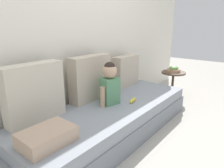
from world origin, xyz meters
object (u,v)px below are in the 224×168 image
at_px(toddler, 110,83).
at_px(side_table, 173,78).
at_px(throw_pillow_left, 34,93).
at_px(fruit_bowl, 174,69).
at_px(folded_blanket, 47,137).
at_px(couch, 111,120).
at_px(banana, 133,100).
at_px(throw_pillow_center, 90,78).
at_px(throw_pillow_right, 126,71).

xyz_separation_m(toddler, side_table, (1.55, -0.12, -0.24)).
distance_m(throw_pillow_left, fruit_bowl, 2.36).
xyz_separation_m(throw_pillow_left, fruit_bowl, (2.32, -0.40, -0.12)).
xyz_separation_m(toddler, fruit_bowl, (1.55, -0.12, -0.09)).
bearing_deg(folded_blanket, toddler, 9.29).
relative_size(couch, toddler, 4.82).
bearing_deg(couch, fruit_bowl, -2.73).
height_order(banana, folded_blanket, folded_blanket).
bearing_deg(throw_pillow_left, throw_pillow_center, 0.00).
height_order(side_table, fruit_bowl, fruit_bowl).
bearing_deg(throw_pillow_right, banana, -136.86).
xyz_separation_m(banana, fruit_bowl, (1.34, 0.06, 0.14)).
relative_size(couch, throw_pillow_right, 5.05).
bearing_deg(throw_pillow_center, side_table, -13.96).
distance_m(toddler, banana, 0.36).
xyz_separation_m(throw_pillow_left, throw_pillow_right, (1.47, 0.00, -0.05)).
bearing_deg(banana, fruit_bowl, 2.44).
bearing_deg(folded_blanket, couch, 6.61).
bearing_deg(throw_pillow_right, fruit_bowl, -24.80).
bearing_deg(side_table, throw_pillow_right, 155.20).
xyz_separation_m(throw_pillow_center, throw_pillow_right, (0.73, 0.00, -0.04)).
relative_size(banana, side_table, 0.36).
bearing_deg(toddler, side_table, -4.59).
height_order(throw_pillow_right, folded_blanket, throw_pillow_right).
relative_size(throw_pillow_left, fruit_bowl, 2.61).
bearing_deg(couch, banana, -27.78).
xyz_separation_m(toddler, folded_blanket, (-0.94, -0.15, -0.19)).
distance_m(throw_pillow_left, throw_pillow_center, 0.73).
relative_size(throw_pillow_right, folded_blanket, 1.17).
bearing_deg(throw_pillow_center, throw_pillow_left, 180.00).
relative_size(throw_pillow_left, throw_pillow_right, 1.20).
distance_m(throw_pillow_center, folded_blanket, 1.02).
bearing_deg(throw_pillow_right, folded_blanket, -165.49).
distance_m(throw_pillow_left, toddler, 0.82).
xyz_separation_m(throw_pillow_center, toddler, (0.04, -0.27, -0.02)).
distance_m(couch, toddler, 0.43).
bearing_deg(couch, folded_blanket, -173.39).
distance_m(throw_pillow_center, banana, 0.57).
bearing_deg(fruit_bowl, throw_pillow_left, 170.35).
bearing_deg(toddler, throw_pillow_right, 21.17).
relative_size(throw_pillow_right, fruit_bowl, 2.18).
relative_size(side_table, fruit_bowl, 2.21).
bearing_deg(banana, couch, 152.22).
bearing_deg(throw_pillow_center, couch, -90.00).
relative_size(throw_pillow_left, throw_pillow_center, 0.99).
distance_m(throw_pillow_right, fruit_bowl, 0.94).
height_order(throw_pillow_left, folded_blanket, throw_pillow_left).
bearing_deg(throw_pillow_center, banana, -60.87).
xyz_separation_m(banana, side_table, (1.34, 0.06, -0.01)).
bearing_deg(throw_pillow_center, toddler, -82.36).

